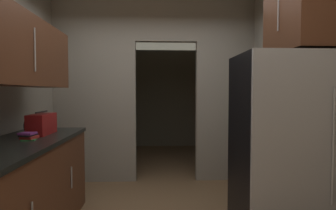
{
  "coord_description": "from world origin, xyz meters",
  "views": [
    {
      "loc": [
        0.01,
        -2.58,
        1.36
      ],
      "look_at": [
        0.15,
        0.56,
        1.22
      ],
      "focal_mm": 29.6,
      "sensor_mm": 36.0,
      "label": 1
    }
  ],
  "objects": [
    {
      "name": "adjoining_room_shell",
      "position": [
        0.0,
        3.57,
        1.39
      ],
      "size": [
        3.04,
        2.84,
        2.77
      ],
      "color": "gray",
      "rests_on": "ground"
    },
    {
      "name": "upper_cabinet_counterside",
      "position": [
        -1.18,
        -0.19,
        1.72
      ],
      "size": [
        0.36,
        1.86,
        0.61
      ],
      "color": "brown"
    },
    {
      "name": "kitchen_partition",
      "position": [
        -0.05,
        1.69,
        1.48
      ],
      "size": [
        3.04,
        0.12,
        2.77
      ],
      "color": "#9E998C",
      "rests_on": "ground"
    },
    {
      "name": "boombox",
      "position": [
        -1.15,
        0.29,
        1.04
      ],
      "size": [
        0.18,
        0.39,
        0.24
      ],
      "color": "maroon",
      "rests_on": "lower_cabinet_run"
    },
    {
      "name": "book_stack",
      "position": [
        -1.13,
        -0.05,
        0.97
      ],
      "size": [
        0.15,
        0.16,
        0.07
      ],
      "color": "#388C47",
      "rests_on": "lower_cabinet_run"
    },
    {
      "name": "lower_cabinet_run",
      "position": [
        -1.18,
        -0.19,
        0.47
      ],
      "size": [
        0.68,
        2.06,
        0.93
      ],
      "color": "brown",
      "rests_on": "ground"
    },
    {
      "name": "refrigerator",
      "position": [
        1.12,
        -0.11,
        0.85
      ],
      "size": [
        0.71,
        0.73,
        1.71
      ],
      "color": "black",
      "rests_on": "ground"
    }
  ]
}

